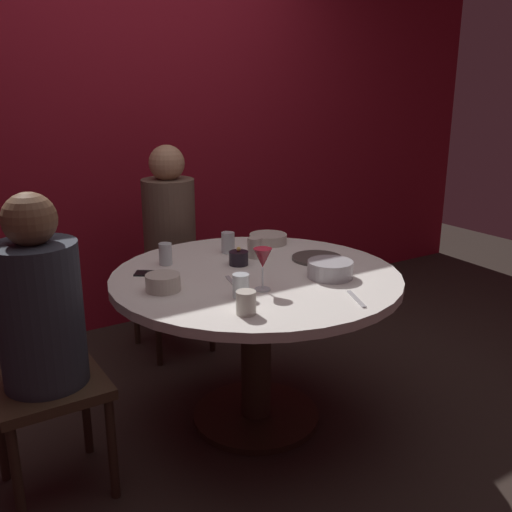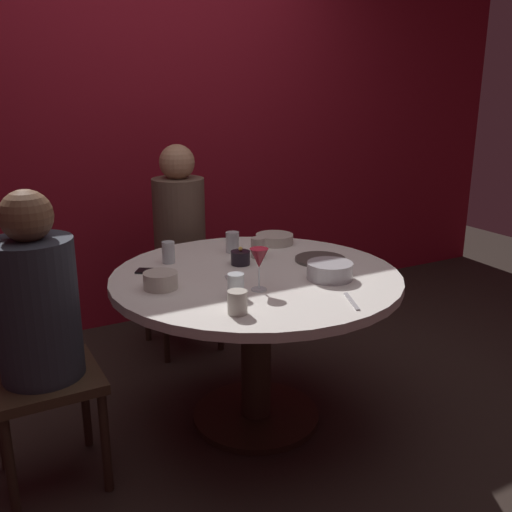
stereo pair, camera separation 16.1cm
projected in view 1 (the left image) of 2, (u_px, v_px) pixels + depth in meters
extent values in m
plane|color=#2D231E|center=(256.00, 417.00, 2.75)|extent=(8.00, 8.00, 0.00)
cube|color=maroon|center=(128.00, 124.00, 3.59)|extent=(6.00, 0.10, 2.60)
cylinder|color=white|center=(256.00, 277.00, 2.55)|extent=(1.29, 1.29, 0.04)
cylinder|color=#332319|center=(256.00, 352.00, 2.65)|extent=(0.14, 0.14, 0.69)
cylinder|color=#2D2116|center=(256.00, 415.00, 2.75)|extent=(0.60, 0.60, 0.03)
cube|color=#3F2D1E|center=(49.00, 386.00, 2.15)|extent=(0.40, 0.40, 0.04)
cylinder|color=#2D333D|center=(40.00, 315.00, 2.06)|extent=(0.31, 0.31, 0.54)
sphere|color=brown|center=(29.00, 219.00, 1.96)|extent=(0.19, 0.19, 0.19)
cylinder|color=#332319|center=(17.00, 480.00, 1.99)|extent=(0.04, 0.04, 0.43)
cylinder|color=#332319|center=(112.00, 448.00, 2.16)|extent=(0.04, 0.04, 0.43)
cylinder|color=#332319|center=(0.00, 432.00, 2.26)|extent=(0.04, 0.04, 0.43)
cylinder|color=#332319|center=(86.00, 407.00, 2.44)|extent=(0.04, 0.04, 0.43)
cube|color=#3F2D1E|center=(172.00, 277.00, 3.37)|extent=(0.40, 0.40, 0.04)
cylinder|color=brown|center=(170.00, 228.00, 3.28)|extent=(0.30, 0.30, 0.56)
sphere|color=tan|center=(167.00, 163.00, 3.18)|extent=(0.20, 0.20, 0.20)
cylinder|color=#332319|center=(136.00, 311.00, 3.49)|extent=(0.04, 0.04, 0.43)
cylinder|color=#332319|center=(158.00, 330.00, 3.21)|extent=(0.04, 0.04, 0.43)
cylinder|color=#332319|center=(187.00, 300.00, 3.66)|extent=(0.04, 0.04, 0.43)
cylinder|color=#332319|center=(212.00, 317.00, 3.39)|extent=(0.04, 0.04, 0.43)
cylinder|color=black|center=(239.00, 258.00, 2.66)|extent=(0.09, 0.09, 0.06)
sphere|color=#F9D159|center=(239.00, 249.00, 2.64)|extent=(0.02, 0.02, 0.02)
cylinder|color=silver|center=(263.00, 289.00, 2.33)|extent=(0.06, 0.06, 0.01)
cylinder|color=silver|center=(263.00, 278.00, 2.32)|extent=(0.01, 0.01, 0.09)
cone|color=maroon|center=(263.00, 258.00, 2.30)|extent=(0.08, 0.08, 0.08)
cylinder|color=#4C4742|center=(317.00, 258.00, 2.74)|extent=(0.24, 0.24, 0.01)
cube|color=black|center=(151.00, 273.00, 2.53)|extent=(0.16, 0.14, 0.01)
cylinder|color=#B7B7BC|center=(330.00, 269.00, 2.48)|extent=(0.20, 0.20, 0.07)
cylinder|color=beige|center=(163.00, 282.00, 2.32)|extent=(0.14, 0.14, 0.07)
cylinder|color=beige|center=(268.00, 239.00, 3.02)|extent=(0.20, 0.20, 0.05)
cylinder|color=beige|center=(246.00, 303.00, 2.08)|extent=(0.07, 0.07, 0.09)
cylinder|color=silver|center=(228.00, 243.00, 2.84)|extent=(0.07, 0.07, 0.10)
cylinder|color=silver|center=(241.00, 286.00, 2.24)|extent=(0.07, 0.07, 0.09)
cylinder|color=beige|center=(255.00, 248.00, 2.76)|extent=(0.07, 0.07, 0.10)
cylinder|color=silver|center=(165.00, 254.00, 2.65)|extent=(0.06, 0.06, 0.10)
cube|color=#B7B7BC|center=(356.00, 299.00, 2.23)|extent=(0.08, 0.17, 0.01)
cube|color=#B7B7BC|center=(233.00, 283.00, 2.41)|extent=(0.06, 0.18, 0.01)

